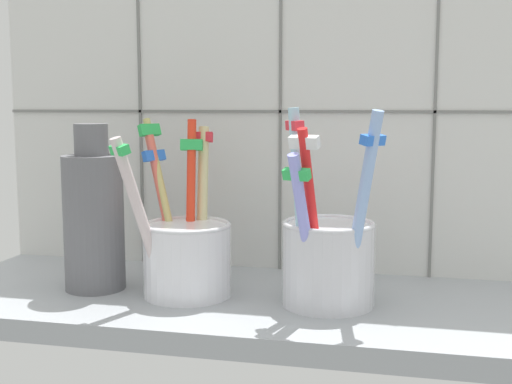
% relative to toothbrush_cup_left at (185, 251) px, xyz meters
% --- Properties ---
extents(counter_slab, '(0.64, 0.22, 0.02)m').
position_rel_toothbrush_cup_left_xyz_m(counter_slab, '(0.07, 0.01, -0.05)').
color(counter_slab, '#9EA3A8').
rests_on(counter_slab, ground).
extents(tile_wall_back, '(0.64, 0.02, 0.45)m').
position_rel_toothbrush_cup_left_xyz_m(tile_wall_back, '(0.07, 0.13, 0.16)').
color(tile_wall_back, silver).
rests_on(tile_wall_back, ground).
extents(toothbrush_cup_left, '(0.10, 0.12, 0.17)m').
position_rel_toothbrush_cup_left_xyz_m(toothbrush_cup_left, '(0.00, 0.00, 0.00)').
color(toothbrush_cup_left, white).
rests_on(toothbrush_cup_left, counter_slab).
extents(toothbrush_cup_right, '(0.09, 0.11, 0.18)m').
position_rel_toothbrush_cup_left_xyz_m(toothbrush_cup_right, '(0.14, -0.00, 0.00)').
color(toothbrush_cup_right, silver).
rests_on(toothbrush_cup_right, counter_slab).
extents(ceramic_vase, '(0.06, 0.06, 0.16)m').
position_rel_toothbrush_cup_left_xyz_m(ceramic_vase, '(-0.09, 0.00, 0.03)').
color(ceramic_vase, slate).
rests_on(ceramic_vase, counter_slab).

